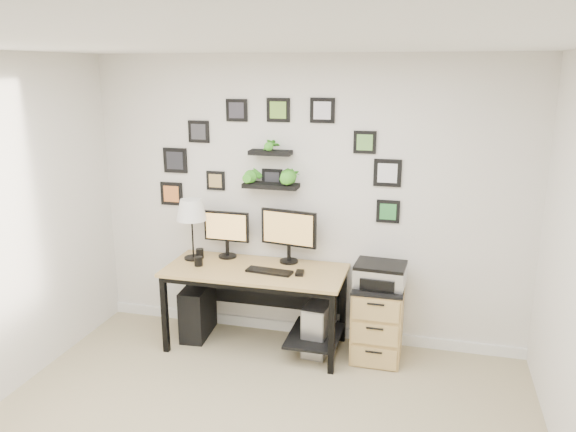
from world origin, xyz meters
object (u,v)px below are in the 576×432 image
(monitor_right, at_px, (289,232))
(pc_tower_black, at_px, (198,310))
(table_lamp, at_px, (191,211))
(pc_tower_grey, at_px, (319,326))
(printer, at_px, (380,274))
(mug, at_px, (198,261))
(file_cabinet, at_px, (378,321))
(desk, at_px, (260,281))
(monitor_left, at_px, (227,231))

(monitor_right, bearing_deg, pc_tower_black, -169.68)
(table_lamp, height_order, pc_tower_black, table_lamp)
(monitor_right, bearing_deg, table_lamp, -172.21)
(pc_tower_grey, relative_size, printer, 1.10)
(mug, bearing_deg, printer, 5.09)
(pc_tower_grey, bearing_deg, file_cabinet, 1.90)
(monitor_right, relative_size, pc_tower_grey, 1.09)
(desk, height_order, pc_tower_grey, desk)
(file_cabinet, bearing_deg, monitor_right, 170.25)
(desk, bearing_deg, file_cabinet, 3.17)
(monitor_left, distance_m, table_lamp, 0.37)
(monitor_right, relative_size, table_lamp, 0.93)
(pc_tower_black, height_order, printer, printer)
(desk, distance_m, pc_tower_black, 0.75)
(mug, bearing_deg, monitor_left, 59.53)
(pc_tower_black, height_order, pc_tower_grey, pc_tower_black)
(table_lamp, relative_size, pc_tower_black, 1.16)
(monitor_right, bearing_deg, mug, -159.14)
(table_lamp, bearing_deg, printer, -0.86)
(pc_tower_black, relative_size, pc_tower_grey, 1.02)
(monitor_right, distance_m, table_lamp, 0.91)
(pc_tower_black, bearing_deg, monitor_right, 5.65)
(table_lamp, height_order, mug, table_lamp)
(monitor_left, height_order, monitor_right, monitor_right)
(pc_tower_black, relative_size, printer, 1.12)
(monitor_left, height_order, mug, monitor_left)
(table_lamp, bearing_deg, monitor_right, 7.79)
(printer, bearing_deg, desk, -176.99)
(table_lamp, bearing_deg, file_cabinet, -0.78)
(monitor_right, distance_m, mug, 0.85)
(monitor_right, xyz_separation_m, printer, (0.85, -0.15, -0.27))
(monitor_right, xyz_separation_m, pc_tower_grey, (0.33, -0.16, -0.81))
(printer, bearing_deg, mug, -174.91)
(monitor_left, height_order, file_cabinet, monitor_left)
(monitor_left, distance_m, pc_tower_grey, 1.22)
(mug, bearing_deg, file_cabinet, 5.19)
(mug, relative_size, printer, 0.19)
(pc_tower_grey, bearing_deg, printer, 1.60)
(desk, distance_m, monitor_right, 0.51)
(desk, relative_size, monitor_right, 3.03)
(mug, height_order, printer, printer)
(desk, bearing_deg, mug, -170.98)
(desk, distance_m, mug, 0.58)
(monitor_left, relative_size, mug, 5.22)
(table_lamp, height_order, printer, table_lamp)
(monitor_right, height_order, pc_tower_grey, monitor_right)
(pc_tower_black, xyz_separation_m, printer, (1.70, 0.01, 0.52))
(table_lamp, distance_m, pc_tower_black, 0.96)
(monitor_right, distance_m, file_cabinet, 1.11)
(monitor_right, relative_size, pc_tower_black, 1.07)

